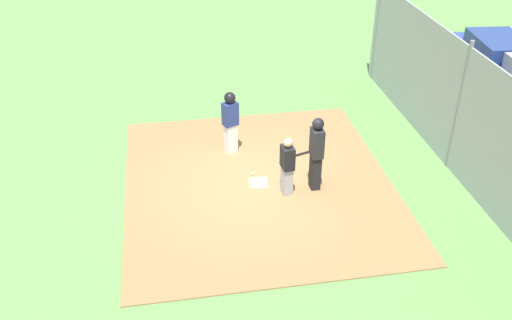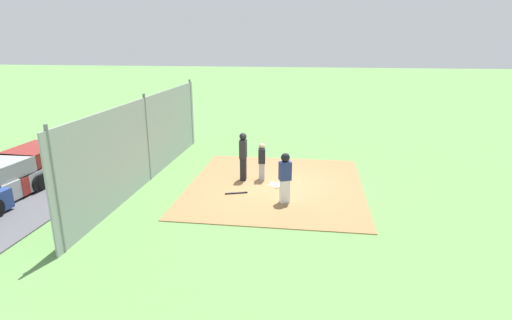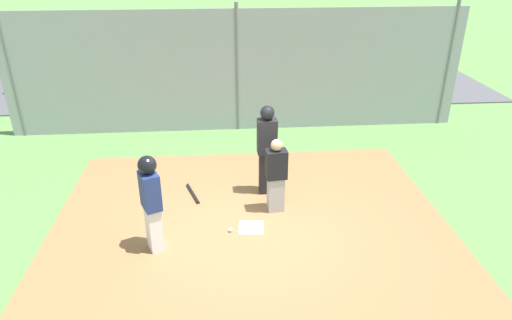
{
  "view_description": "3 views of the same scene",
  "coord_description": "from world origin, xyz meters",
  "px_view_note": "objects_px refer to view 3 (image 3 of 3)",
  "views": [
    {
      "loc": [
        -11.44,
        2.01,
        7.82
      ],
      "look_at": [
        0.04,
        0.05,
        0.67
      ],
      "focal_mm": 40.2,
      "sensor_mm": 36.0,
      "label": 1
    },
    {
      "loc": [
        14.2,
        1.26,
        5.23
      ],
      "look_at": [
        -0.1,
        -0.76,
        0.94
      ],
      "focal_mm": 28.35,
      "sensor_mm": 36.0,
      "label": 2
    },
    {
      "loc": [
        0.47,
        6.86,
        4.7
      ],
      "look_at": [
        -0.15,
        -0.77,
        1.02
      ],
      "focal_mm": 32.02,
      "sensor_mm": 36.0,
      "label": 3
    }
  ],
  "objects_px": {
    "runner": "(151,197)",
    "baseball": "(230,230)",
    "parked_car_red": "(217,69)",
    "parked_car_silver": "(149,70)",
    "catcher": "(276,175)",
    "parked_car_blue": "(78,72)",
    "home_plate": "(251,228)",
    "umpire": "(267,148)",
    "baseball_bat": "(193,193)"
  },
  "relations": [
    {
      "from": "baseball_bat",
      "to": "baseball",
      "type": "height_order",
      "value": "baseball"
    },
    {
      "from": "runner",
      "to": "home_plate",
      "type": "bearing_deg",
      "value": -8.36
    },
    {
      "from": "umpire",
      "to": "baseball",
      "type": "relative_size",
      "value": 25.16
    },
    {
      "from": "baseball_bat",
      "to": "parked_car_silver",
      "type": "relative_size",
      "value": 0.19
    },
    {
      "from": "baseball",
      "to": "parked_car_red",
      "type": "distance_m",
      "value": 9.3
    },
    {
      "from": "catcher",
      "to": "parked_car_silver",
      "type": "distance_m",
      "value": 9.32
    },
    {
      "from": "home_plate",
      "to": "baseball",
      "type": "xyz_separation_m",
      "value": [
        0.37,
        0.08,
        0.03
      ]
    },
    {
      "from": "parked_car_red",
      "to": "catcher",
      "type": "bearing_deg",
      "value": -82.81
    },
    {
      "from": "umpire",
      "to": "catcher",
      "type": "bearing_deg",
      "value": 6.29
    },
    {
      "from": "runner",
      "to": "baseball",
      "type": "distance_m",
      "value": 1.62
    },
    {
      "from": "baseball_bat",
      "to": "parked_car_blue",
      "type": "xyz_separation_m",
      "value": [
        4.27,
        -7.84,
        0.55
      ]
    },
    {
      "from": "parked_car_blue",
      "to": "baseball",
      "type": "bearing_deg",
      "value": 124.7
    },
    {
      "from": "runner",
      "to": "baseball_bat",
      "type": "xyz_separation_m",
      "value": [
        -0.53,
        -1.74,
        -0.95
      ]
    },
    {
      "from": "baseball_bat",
      "to": "parked_car_red",
      "type": "height_order",
      "value": "parked_car_red"
    },
    {
      "from": "umpire",
      "to": "parked_car_red",
      "type": "bearing_deg",
      "value": -174.82
    },
    {
      "from": "parked_car_silver",
      "to": "parked_car_blue",
      "type": "bearing_deg",
      "value": 6.2
    },
    {
      "from": "runner",
      "to": "parked_car_blue",
      "type": "bearing_deg",
      "value": 87.49
    },
    {
      "from": "baseball_bat",
      "to": "parked_car_silver",
      "type": "height_order",
      "value": "parked_car_silver"
    },
    {
      "from": "baseball_bat",
      "to": "parked_car_blue",
      "type": "bearing_deg",
      "value": 10.15
    },
    {
      "from": "home_plate",
      "to": "parked_car_blue",
      "type": "height_order",
      "value": "parked_car_blue"
    },
    {
      "from": "parked_car_blue",
      "to": "parked_car_red",
      "type": "bearing_deg",
      "value": -173.01
    },
    {
      "from": "catcher",
      "to": "baseball_bat",
      "type": "distance_m",
      "value": 1.9
    },
    {
      "from": "catcher",
      "to": "runner",
      "type": "height_order",
      "value": "runner"
    },
    {
      "from": "umpire",
      "to": "parked_car_silver",
      "type": "height_order",
      "value": "umpire"
    },
    {
      "from": "baseball_bat",
      "to": "parked_car_silver",
      "type": "xyz_separation_m",
      "value": [
        1.84,
        -7.95,
        0.55
      ]
    },
    {
      "from": "parked_car_red",
      "to": "parked_car_silver",
      "type": "relative_size",
      "value": 0.98
    },
    {
      "from": "catcher",
      "to": "baseball",
      "type": "bearing_deg",
      "value": -58.95
    },
    {
      "from": "home_plate",
      "to": "catcher",
      "type": "bearing_deg",
      "value": -131.01
    },
    {
      "from": "parked_car_red",
      "to": "parked_car_silver",
      "type": "bearing_deg",
      "value": 178.95
    },
    {
      "from": "baseball",
      "to": "parked_car_silver",
      "type": "bearing_deg",
      "value": -74.64
    },
    {
      "from": "parked_car_silver",
      "to": "parked_car_blue",
      "type": "height_order",
      "value": "same"
    },
    {
      "from": "baseball",
      "to": "parked_car_silver",
      "type": "xyz_separation_m",
      "value": [
        2.56,
        -9.33,
        0.55
      ]
    },
    {
      "from": "parked_car_red",
      "to": "runner",
      "type": "bearing_deg",
      "value": -96.26
    },
    {
      "from": "catcher",
      "to": "runner",
      "type": "relative_size",
      "value": 0.86
    },
    {
      "from": "home_plate",
      "to": "catcher",
      "type": "xyz_separation_m",
      "value": [
        -0.51,
        -0.59,
        0.74
      ]
    },
    {
      "from": "runner",
      "to": "baseball",
      "type": "height_order",
      "value": "runner"
    },
    {
      "from": "runner",
      "to": "parked_car_blue",
      "type": "distance_m",
      "value": 10.3
    },
    {
      "from": "parked_car_red",
      "to": "parked_car_silver",
      "type": "xyz_separation_m",
      "value": [
        2.38,
        -0.05,
        0.0
      ]
    },
    {
      "from": "runner",
      "to": "parked_car_silver",
      "type": "bearing_deg",
      "value": 73.86
    },
    {
      "from": "runner",
      "to": "baseball_bat",
      "type": "relative_size",
      "value": 2.12
    },
    {
      "from": "home_plate",
      "to": "parked_car_silver",
      "type": "xyz_separation_m",
      "value": [
        2.94,
        -9.25,
        0.57
      ]
    },
    {
      "from": "parked_car_silver",
      "to": "parked_car_blue",
      "type": "xyz_separation_m",
      "value": [
        2.43,
        0.11,
        0.0
      ]
    },
    {
      "from": "baseball",
      "to": "parked_car_silver",
      "type": "distance_m",
      "value": 9.69
    },
    {
      "from": "umpire",
      "to": "parked_car_red",
      "type": "height_order",
      "value": "umpire"
    },
    {
      "from": "parked_car_red",
      "to": "parked_car_blue",
      "type": "height_order",
      "value": "same"
    },
    {
      "from": "parked_car_blue",
      "to": "runner",
      "type": "bearing_deg",
      "value": 117.54
    },
    {
      "from": "home_plate",
      "to": "runner",
      "type": "relative_size",
      "value": 0.26
    },
    {
      "from": "baseball_bat",
      "to": "baseball",
      "type": "relative_size",
      "value": 10.85
    },
    {
      "from": "catcher",
      "to": "baseball_bat",
      "type": "xyz_separation_m",
      "value": [
        1.61,
        -0.7,
        -0.72
      ]
    },
    {
      "from": "umpire",
      "to": "parked_car_blue",
      "type": "distance_m",
      "value": 9.75
    }
  ]
}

